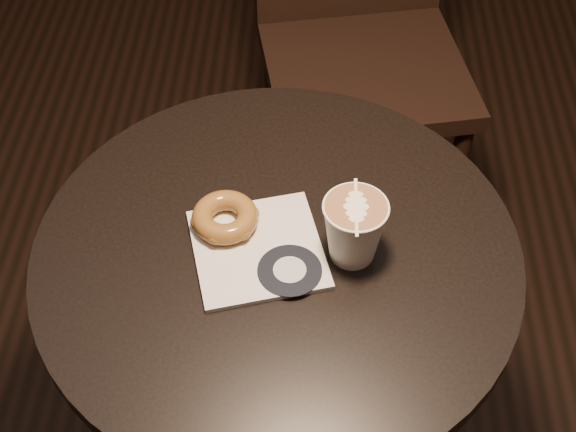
{
  "coord_description": "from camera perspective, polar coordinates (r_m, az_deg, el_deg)",
  "views": [
    {
      "loc": [
        0.04,
        -0.71,
        1.65
      ],
      "look_at": [
        0.01,
        0.03,
        0.79
      ],
      "focal_mm": 50.0,
      "sensor_mm": 36.0,
      "label": 1
    }
  ],
  "objects": [
    {
      "name": "latte_cup",
      "position": [
        1.1,
        4.7,
        -1.03
      ],
      "size": [
        0.09,
        0.09,
        0.1
      ],
      "primitive_type": null,
      "color": "white",
      "rests_on": "cafe_table"
    },
    {
      "name": "pastry_bag",
      "position": [
        1.14,
        -2.17,
        -2.38
      ],
      "size": [
        0.22,
        0.22,
        0.01
      ],
      "primitive_type": "cube",
      "rotation": [
        0.0,
        0.0,
        0.26
      ],
      "color": "silver",
      "rests_on": "cafe_table"
    },
    {
      "name": "doughnut",
      "position": [
        1.15,
        -4.5,
        -0.09
      ],
      "size": [
        0.1,
        0.1,
        0.03
      ],
      "primitive_type": "torus",
      "color": "brown",
      "rests_on": "pastry_bag"
    },
    {
      "name": "cafe_table",
      "position": [
        1.31,
        -0.71,
        -7.72
      ],
      "size": [
        0.7,
        0.7,
        0.75
      ],
      "color": "black",
      "rests_on": "ground"
    }
  ]
}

